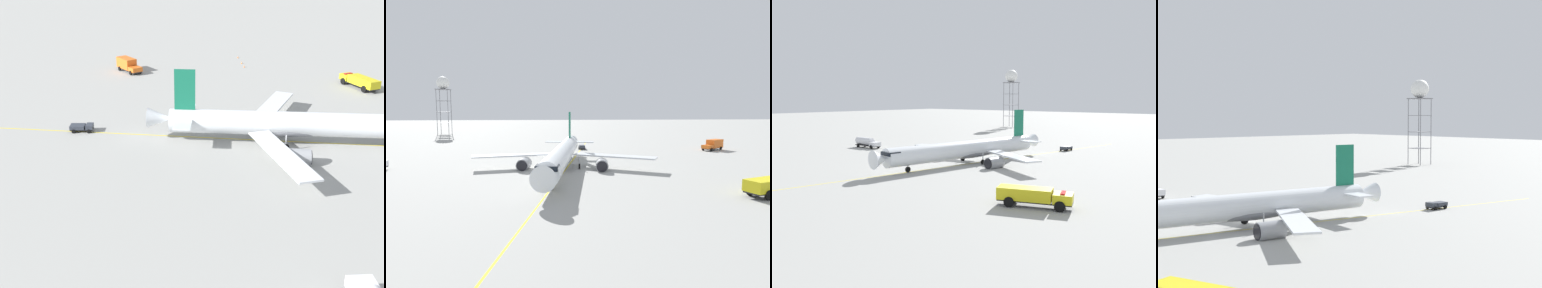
# 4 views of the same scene
# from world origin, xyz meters

# --- Properties ---
(ground_plane) EXTENTS (600.00, 600.00, 0.00)m
(ground_plane) POSITION_xyz_m (0.00, 0.00, 0.00)
(ground_plane) COLOR #9E9E99
(airliner_main) EXTENTS (45.72, 37.18, 11.53)m
(airliner_main) POSITION_xyz_m (-3.06, -3.84, 2.96)
(airliner_main) COLOR silver
(airliner_main) RESTS_ON ground_plane
(baggage_truck_truck) EXTENTS (3.81, 2.25, 1.22)m
(baggage_truck_truck) POSITION_xyz_m (30.26, -11.13, 0.71)
(baggage_truck_truck) COLOR #232326
(baggage_truck_truck) RESTS_ON ground_plane
(catering_truck_truck) EXTENTS (6.34, 7.89, 3.10)m
(catering_truck_truck) POSITION_xyz_m (24.49, -49.53, 1.66)
(catering_truck_truck) COLOR #232326
(catering_truck_truck) RESTS_ON ground_plane
(radar_tower) EXTENTS (6.03, 6.03, 27.55)m
(radar_tower) POSITION_xyz_m (96.30, 49.03, 23.33)
(radar_tower) COLOR slate
(radar_tower) RESTS_ON ground_plane
(taxiway_centreline) EXTENTS (123.15, 24.40, 0.01)m
(taxiway_centreline) POSITION_xyz_m (-8.55, -3.25, 0.00)
(taxiway_centreline) COLOR yellow
(taxiway_centreline) RESTS_ON ground_plane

